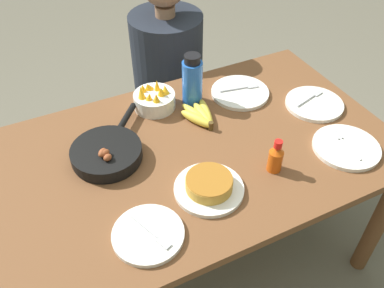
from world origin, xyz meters
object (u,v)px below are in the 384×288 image
(empty_plate_far_right, at_px, (148,234))
(skillet, at_px, (107,153))
(empty_plate_near_front, at_px, (240,92))
(water_bottle, at_px, (192,81))
(fruit_bowl_mango, at_px, (154,99))
(hot_sauce_bottle, at_px, (276,157))
(empty_plate_mid_edge, at_px, (314,104))
(frittata_plate_center, at_px, (209,186))
(banana_bunch, at_px, (201,116))
(empty_plate_far_left, at_px, (346,147))
(person_figure, at_px, (169,90))

(empty_plate_far_right, bearing_deg, skillet, 91.11)
(empty_plate_near_front, xyz_separation_m, water_bottle, (-0.21, 0.04, 0.10))
(fruit_bowl_mango, relative_size, hot_sauce_bottle, 1.29)
(fruit_bowl_mango, height_order, water_bottle, water_bottle)
(empty_plate_far_right, bearing_deg, empty_plate_mid_edge, 19.14)
(hot_sauce_bottle, bearing_deg, frittata_plate_center, 177.25)
(empty_plate_mid_edge, relative_size, hot_sauce_bottle, 1.80)
(banana_bunch, distance_m, skillet, 0.40)
(hot_sauce_bottle, bearing_deg, banana_bunch, 106.28)
(empty_plate_far_right, relative_size, hot_sauce_bottle, 1.66)
(skillet, height_order, empty_plate_far_left, skillet)
(empty_plate_far_right, xyz_separation_m, empty_plate_mid_edge, (0.86, 0.30, -0.00))
(banana_bunch, distance_m, person_figure, 0.63)
(water_bottle, distance_m, person_figure, 0.56)
(empty_plate_near_front, distance_m, water_bottle, 0.23)
(empty_plate_far_left, xyz_separation_m, hot_sauce_bottle, (-0.30, 0.03, 0.05))
(skillet, xyz_separation_m, hot_sauce_bottle, (0.50, -0.31, 0.03))
(banana_bunch, relative_size, empty_plate_near_front, 0.77)
(fruit_bowl_mango, height_order, hot_sauce_bottle, hot_sauce_bottle)
(skillet, relative_size, person_figure, 0.30)
(hot_sauce_bottle, bearing_deg, empty_plate_far_right, -172.40)
(fruit_bowl_mango, distance_m, hot_sauce_bottle, 0.57)
(frittata_plate_center, height_order, empty_plate_far_right, frittata_plate_center)
(empty_plate_mid_edge, bearing_deg, fruit_bowl_mango, 154.75)
(banana_bunch, bearing_deg, empty_plate_far_right, -132.80)
(fruit_bowl_mango, bearing_deg, person_figure, 60.34)
(empty_plate_near_front, distance_m, person_figure, 0.56)
(banana_bunch, xyz_separation_m, empty_plate_near_front, (0.23, 0.08, -0.01))
(hot_sauce_bottle, bearing_deg, fruit_bowl_mango, 114.85)
(frittata_plate_center, distance_m, hot_sauce_bottle, 0.25)
(water_bottle, bearing_deg, empty_plate_far_right, -127.22)
(empty_plate_far_left, distance_m, hot_sauce_bottle, 0.30)
(banana_bunch, bearing_deg, frittata_plate_center, -112.87)
(skillet, xyz_separation_m, empty_plate_far_right, (0.01, -0.37, -0.02))
(banana_bunch, height_order, empty_plate_far_right, banana_bunch)
(frittata_plate_center, relative_size, empty_plate_mid_edge, 0.98)
(fruit_bowl_mango, distance_m, water_bottle, 0.17)
(empty_plate_far_left, bearing_deg, hot_sauce_bottle, 174.06)
(fruit_bowl_mango, xyz_separation_m, water_bottle, (0.16, -0.03, 0.06))
(water_bottle, bearing_deg, fruit_bowl_mango, 167.46)
(fruit_bowl_mango, xyz_separation_m, hot_sauce_bottle, (0.24, -0.51, 0.02))
(banana_bunch, relative_size, water_bottle, 0.87)
(empty_plate_near_front, xyz_separation_m, person_figure, (-0.13, 0.48, -0.25))
(skillet, xyz_separation_m, water_bottle, (0.42, 0.17, 0.08))
(person_figure, bearing_deg, hot_sauce_bottle, -89.47)
(skillet, xyz_separation_m, empty_plate_mid_edge, (0.87, -0.08, -0.02))
(person_figure, bearing_deg, empty_plate_near_front, -74.36)
(empty_plate_far_right, height_order, empty_plate_mid_edge, same)
(empty_plate_near_front, bearing_deg, empty_plate_far_left, -69.73)
(empty_plate_near_front, bearing_deg, fruit_bowl_mango, 168.04)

